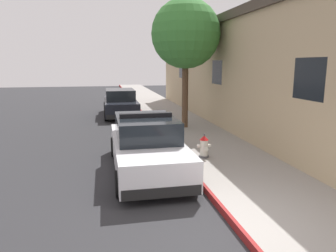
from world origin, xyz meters
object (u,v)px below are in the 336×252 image
at_px(fire_hydrant, 204,147).
at_px(street_tree, 186,34).
at_px(police_cruiser, 146,146).
at_px(parked_car_silver_ahead, 120,103).

bearing_deg(fire_hydrant, street_tree, 82.43).
xyz_separation_m(fire_hydrant, street_tree, (0.65, 4.86, 3.82)).
height_order(police_cruiser, parked_car_silver_ahead, police_cruiser).
height_order(fire_hydrant, street_tree, street_tree).
distance_m(police_cruiser, street_tree, 6.84).
relative_size(parked_car_silver_ahead, street_tree, 0.85).
height_order(parked_car_silver_ahead, fire_hydrant, parked_car_silver_ahead).
height_order(parked_car_silver_ahead, street_tree, street_tree).
xyz_separation_m(police_cruiser, fire_hydrant, (1.86, 0.40, -0.23)).
relative_size(police_cruiser, parked_car_silver_ahead, 1.00).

